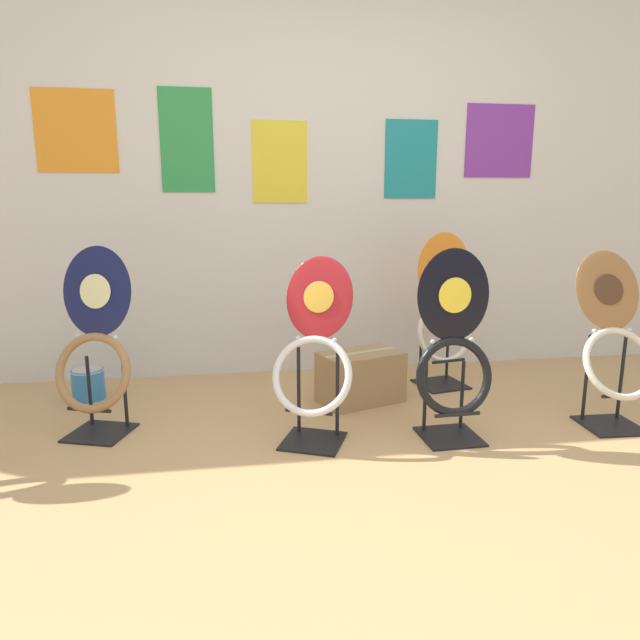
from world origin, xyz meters
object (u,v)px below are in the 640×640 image
Objects in this scene: toilet_seat_display_navy_moon at (95,350)px; toilet_seat_display_jazz_black at (453,350)px; toilet_seat_display_crimson_swirl at (314,359)px; toilet_seat_display_woodgrain at (614,341)px; paint_can at (88,383)px; toilet_seat_display_orange_sun at (444,310)px; storage_box at (361,377)px.

toilet_seat_display_navy_moon is 1.00× the size of toilet_seat_display_jazz_black.
toilet_seat_display_woodgrain reaches higher than toilet_seat_display_crimson_swirl.
toilet_seat_display_woodgrain is 2.89m from paint_can.
toilet_seat_display_orange_sun reaches higher than paint_can.
toilet_seat_display_woodgrain is (2.57, -0.28, 0.01)m from toilet_seat_display_navy_moon.
toilet_seat_display_crimson_swirl is 1.53m from toilet_seat_display_woodgrain.
toilet_seat_display_woodgrain reaches higher than paint_can.
toilet_seat_display_crimson_swirl is 0.93× the size of toilet_seat_display_orange_sun.
toilet_seat_display_orange_sun is at bearing 72.21° from toilet_seat_display_jazz_black.
toilet_seat_display_woodgrain is at bearing -16.56° from paint_can.
toilet_seat_display_navy_moon is at bearing 169.02° from toilet_seat_display_jazz_black.
toilet_seat_display_woodgrain is at bearing -1.00° from toilet_seat_display_crimson_swirl.
toilet_seat_display_jazz_black reaches higher than storage_box.
toilet_seat_display_orange_sun is 2.16m from paint_can.
toilet_seat_display_woodgrain is (0.87, 0.05, -0.00)m from toilet_seat_display_jazz_black.
toilet_seat_display_crimson_swirl reaches higher than paint_can.
paint_can is (-2.13, 0.09, -0.39)m from toilet_seat_display_orange_sun.
toilet_seat_display_navy_moon is at bearing -170.09° from storage_box.
toilet_seat_display_jazz_black is at bearing -177.04° from toilet_seat_display_woodgrain.
toilet_seat_display_orange_sun is (1.95, 0.45, 0.05)m from toilet_seat_display_navy_moon.
toilet_seat_display_crimson_swirl is at bearing -142.20° from toilet_seat_display_orange_sun.
storage_box is at bearing 118.94° from toilet_seat_display_jazz_black.
toilet_seat_display_crimson_swirl is 1.49m from paint_can.
toilet_seat_display_orange_sun is at bearing 19.95° from storage_box.
storage_box is (-1.19, 0.53, -0.30)m from toilet_seat_display_woodgrain.
toilet_seat_display_orange_sun is (-0.62, 0.73, 0.04)m from toilet_seat_display_woodgrain.
toilet_seat_display_orange_sun is at bearing 37.80° from toilet_seat_display_crimson_swirl.
paint_can is at bearing 169.43° from storage_box.
toilet_seat_display_orange_sun is 1.83× the size of storage_box.
toilet_seat_display_jazz_black is 0.66m from toilet_seat_display_crimson_swirl.
toilet_seat_display_orange_sun is at bearing -2.32° from paint_can.
paint_can is at bearing 177.68° from toilet_seat_display_orange_sun.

